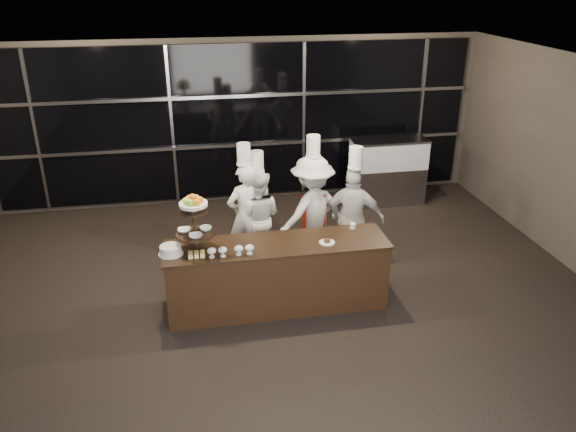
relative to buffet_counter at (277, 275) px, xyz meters
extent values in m
plane|color=black|center=(-0.06, -1.15, -0.47)|extent=(10.00, 10.00, 0.00)
plane|color=black|center=(-0.06, -1.15, 2.53)|extent=(10.00, 10.00, 0.00)
plane|color=#473F38|center=(-0.06, 3.85, 1.03)|extent=(9.00, 0.00, 9.00)
cube|color=black|center=(-0.06, 3.79, 1.03)|extent=(8.60, 0.04, 2.80)
cube|color=#A5A5AA|center=(-0.06, 3.74, 0.63)|extent=(8.60, 0.06, 0.06)
cube|color=#A5A5AA|center=(-0.06, 3.74, 1.53)|extent=(8.60, 0.06, 0.06)
cube|color=#A5A5AA|center=(-3.56, 3.76, 1.03)|extent=(0.05, 0.05, 2.80)
cube|color=#A5A5AA|center=(-1.26, 3.76, 1.03)|extent=(0.05, 0.05, 2.80)
cube|color=#A5A5AA|center=(1.14, 3.76, 1.03)|extent=(0.05, 0.05, 2.80)
cube|color=#A5A5AA|center=(3.44, 3.76, 1.03)|extent=(0.05, 0.05, 2.80)
cube|color=black|center=(0.00, 0.00, -0.02)|extent=(2.80, 0.70, 0.90)
cube|color=black|center=(0.00, 0.00, 0.44)|extent=(2.84, 0.74, 0.03)
cylinder|color=black|center=(-1.00, 0.00, 0.47)|extent=(0.24, 0.24, 0.03)
cylinder|color=black|center=(-1.00, 0.00, 0.80)|extent=(0.06, 0.06, 0.70)
cylinder|color=black|center=(-1.00, 0.00, 0.67)|extent=(0.48, 0.48, 0.02)
cylinder|color=black|center=(-1.00, 0.00, 0.97)|extent=(0.34, 0.34, 0.02)
cylinder|color=white|center=(-1.00, 0.00, 1.02)|extent=(0.10, 0.10, 0.06)
cylinder|color=white|center=(-1.00, 0.00, 1.07)|extent=(0.34, 0.34, 0.04)
sphere|color=orange|center=(-0.92, 0.00, 1.11)|extent=(0.09, 0.09, 0.09)
sphere|color=#6FB22D|center=(-0.96, 0.07, 1.11)|extent=(0.09, 0.09, 0.09)
sphere|color=#FF5F15|center=(-1.04, 0.07, 1.11)|extent=(0.09, 0.09, 0.09)
sphere|color=yellow|center=(-1.08, 0.00, 1.11)|extent=(0.09, 0.09, 0.09)
sphere|color=#69B52E|center=(-1.04, -0.07, 1.11)|extent=(0.09, 0.09, 0.09)
sphere|color=orange|center=(-0.96, -0.07, 1.11)|extent=(0.09, 0.09, 0.09)
sphere|color=orange|center=(-1.00, 0.00, 1.15)|extent=(0.09, 0.09, 0.09)
imported|color=white|center=(-1.13, 0.06, 0.71)|extent=(0.16, 0.16, 0.04)
imported|color=white|center=(-0.87, 0.06, 0.71)|extent=(0.15, 0.15, 0.05)
imported|color=white|center=(-1.00, -0.12, 0.71)|extent=(0.16, 0.16, 0.04)
cylinder|color=silver|center=(-0.83, -0.22, 0.46)|extent=(0.07, 0.07, 0.01)
cylinder|color=silver|center=(-0.83, -0.22, 0.49)|extent=(0.02, 0.02, 0.05)
ellipsoid|color=silver|center=(-0.83, -0.22, 0.54)|extent=(0.11, 0.11, 0.08)
ellipsoid|color=green|center=(-0.83, -0.22, 0.54)|extent=(0.08, 0.08, 0.05)
cylinder|color=silver|center=(-0.70, -0.22, 0.46)|extent=(0.07, 0.07, 0.01)
cylinder|color=silver|center=(-0.70, -0.22, 0.49)|extent=(0.02, 0.02, 0.05)
ellipsoid|color=silver|center=(-0.70, -0.22, 0.54)|extent=(0.11, 0.11, 0.08)
ellipsoid|color=red|center=(-0.70, -0.22, 0.54)|extent=(0.08, 0.08, 0.05)
cylinder|color=silver|center=(-0.50, -0.22, 0.46)|extent=(0.07, 0.07, 0.01)
cylinder|color=silver|center=(-0.50, -0.22, 0.49)|extent=(0.02, 0.02, 0.05)
ellipsoid|color=silver|center=(-0.50, -0.22, 0.54)|extent=(0.11, 0.11, 0.08)
ellipsoid|color=#F6E9AD|center=(-0.50, -0.22, 0.54)|extent=(0.08, 0.08, 0.05)
cylinder|color=silver|center=(-0.37, -0.22, 0.46)|extent=(0.07, 0.07, 0.01)
cylinder|color=silver|center=(-0.37, -0.22, 0.49)|extent=(0.02, 0.02, 0.05)
ellipsoid|color=silver|center=(-0.37, -0.22, 0.54)|extent=(0.11, 0.11, 0.08)
ellipsoid|color=#46190E|center=(-0.37, -0.22, 0.54)|extent=(0.08, 0.08, 0.05)
cylinder|color=white|center=(-1.31, -0.05, 0.46)|extent=(0.30, 0.30, 0.01)
cylinder|color=white|center=(-1.31, -0.05, 0.51)|extent=(0.26, 0.26, 0.10)
cube|color=#F9D979|center=(-1.08, -0.20, 0.48)|extent=(0.06, 0.05, 0.05)
cube|color=#F9D979|center=(-1.01, -0.20, 0.48)|extent=(0.05, 0.05, 0.05)
cube|color=#F9D979|center=(-0.94, -0.20, 0.48)|extent=(0.05, 0.05, 0.05)
cube|color=#F9D979|center=(-1.08, -0.13, 0.48)|extent=(0.06, 0.06, 0.05)
cube|color=#F9D979|center=(-1.01, -0.13, 0.48)|extent=(0.05, 0.06, 0.05)
cube|color=#F9D979|center=(-0.94, -0.13, 0.48)|extent=(0.05, 0.06, 0.05)
cylinder|color=white|center=(0.63, -0.10, 0.46)|extent=(0.20, 0.20, 0.01)
cylinder|color=#4C2814|center=(0.63, -0.10, 0.49)|extent=(0.08, 0.08, 0.04)
cylinder|color=white|center=(1.07, 0.25, 0.49)|extent=(0.08, 0.08, 0.07)
cube|color=#A5A5AA|center=(2.62, 3.15, -0.12)|extent=(1.35, 0.58, 0.70)
cube|color=silver|center=(2.62, 3.15, 0.48)|extent=(1.35, 0.58, 0.50)
cube|color=#FFC67F|center=(2.62, 3.15, 0.48)|extent=(1.26, 0.48, 0.40)
cube|color=#A5A5AA|center=(2.62, 3.15, 0.75)|extent=(1.37, 0.60, 0.04)
imported|color=white|center=(-0.26, 1.21, 0.33)|extent=(0.67, 0.56, 1.58)
cylinder|color=white|center=(-0.26, 1.21, 1.27)|extent=(0.19, 0.19, 0.30)
cylinder|color=white|center=(-0.26, 1.21, 1.12)|extent=(0.21, 0.21, 0.03)
imported|color=white|center=(-0.07, 1.28, 0.25)|extent=(0.83, 0.73, 1.44)
cylinder|color=white|center=(-0.07, 1.28, 1.12)|extent=(0.19, 0.19, 0.30)
cylinder|color=white|center=(-0.07, 1.28, 0.98)|extent=(0.21, 0.21, 0.03)
imported|color=silver|center=(0.69, 1.02, 0.38)|extent=(1.26, 1.03, 1.70)
cylinder|color=white|center=(0.69, 1.02, 1.38)|extent=(0.19, 0.19, 0.30)
cylinder|color=white|center=(0.69, 1.02, 1.24)|extent=(0.21, 0.21, 0.03)
cube|color=#B2210D|center=(0.69, 0.90, 0.38)|extent=(0.34, 0.03, 0.63)
imported|color=silver|center=(1.26, 0.87, 0.31)|extent=(0.98, 0.65, 1.55)
cylinder|color=white|center=(1.26, 0.87, 1.24)|extent=(0.19, 0.19, 0.30)
cylinder|color=white|center=(1.26, 0.87, 1.09)|extent=(0.21, 0.21, 0.03)
camera|label=1|loc=(-1.01, -6.23, 3.64)|focal=35.00mm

